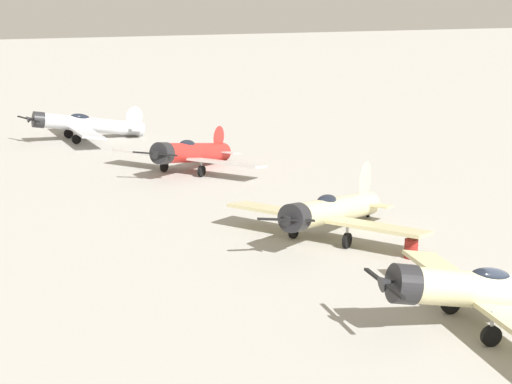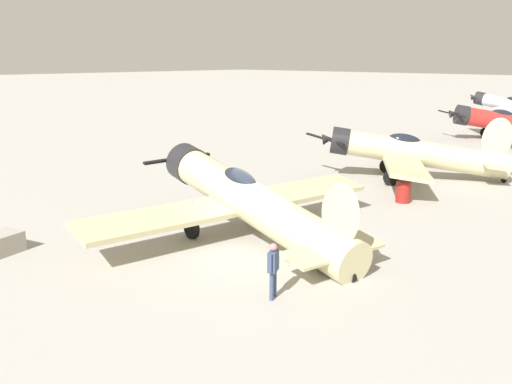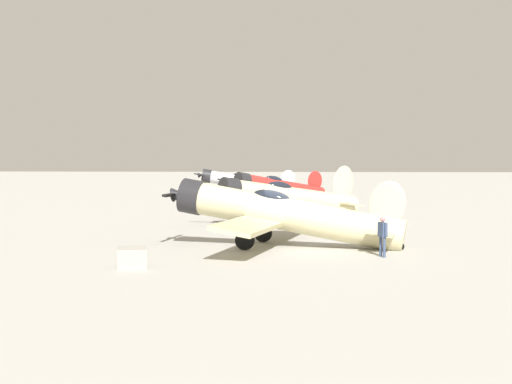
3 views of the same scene
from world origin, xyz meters
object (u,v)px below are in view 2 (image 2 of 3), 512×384
Objects in this scene: airplane_mid_apron at (411,153)px; ground_crew_mechanic at (273,265)px; airplane_far_line at (506,123)px; fuel_drum at (403,192)px; airplane_foreground at (247,200)px.

airplane_mid_apron reaches higher than ground_crew_mechanic.
airplane_far_line reaches higher than ground_crew_mechanic.
airplane_far_line reaches higher than fuel_drum.
airplane_far_line is at bearing 9.41° from fuel_drum.
airplane_mid_apron is 18.26m from airplane_far_line.
airplane_foreground is 31.19m from airplane_far_line.
airplane_far_line is 6.90× the size of ground_crew_mechanic.
ground_crew_mechanic is (-16.12, -4.62, -0.51)m from airplane_mid_apron.
airplane_mid_apron is at bearing 57.78° from airplane_far_line.
fuel_drum is (-4.52, -2.09, -0.98)m from airplane_mid_apron.
ground_crew_mechanic is 11.88m from fuel_drum.
ground_crew_mechanic is at bearing 150.83° from airplane_foreground.
fuel_drum is at bearing -91.47° from airplane_foreground.
airplane_mid_apron is at bearing -98.97° from ground_crew_mechanic.
fuel_drum is (11.60, 2.53, -0.47)m from ground_crew_mechanic.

